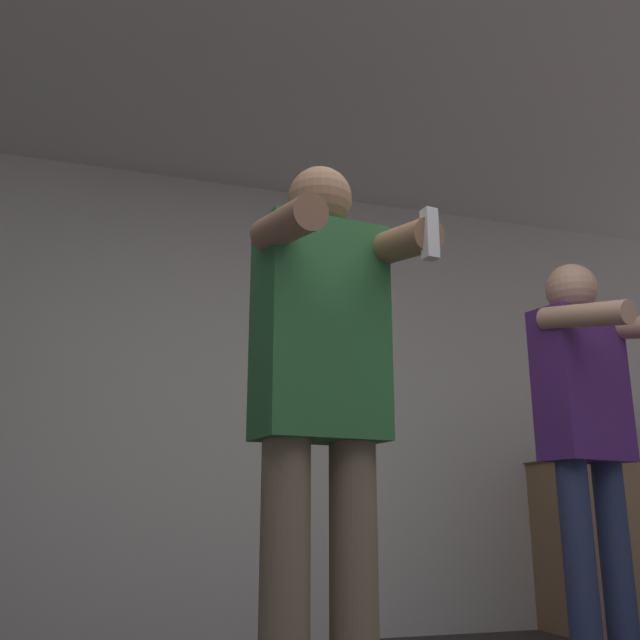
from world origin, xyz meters
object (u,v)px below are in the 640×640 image
(person_man_side, at_px, (587,418))
(bottle_tall_gin, at_px, (609,438))
(bottle_dark_rum, at_px, (630,446))
(person_woman_foreground, at_px, (322,397))

(person_man_side, bearing_deg, bottle_tall_gin, 47.50)
(bottle_tall_gin, xyz_separation_m, bottle_dark_rum, (0.15, 0.00, -0.04))
(person_woman_foreground, bearing_deg, bottle_tall_gin, 35.88)
(bottle_dark_rum, xyz_separation_m, person_man_side, (-1.12, -1.06, -0.01))
(bottle_tall_gin, distance_m, bottle_dark_rum, 0.15)
(person_woman_foreground, distance_m, person_man_side, 1.52)
(bottle_tall_gin, distance_m, person_man_side, 1.44)
(bottle_dark_rum, relative_size, person_woman_foreground, 0.14)
(bottle_tall_gin, xyz_separation_m, person_man_side, (-0.97, -1.06, -0.05))
(person_woman_foreground, bearing_deg, bottle_dark_rum, 34.25)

